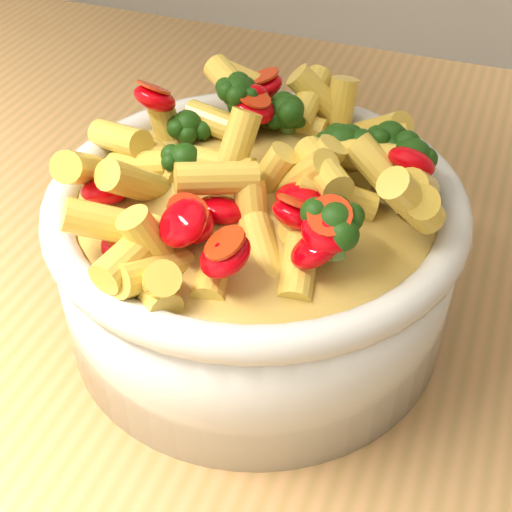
% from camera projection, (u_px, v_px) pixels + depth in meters
% --- Properties ---
extents(table, '(1.20, 0.80, 0.90)m').
position_uv_depth(table, '(364.00, 418.00, 0.52)').
color(table, '#B27E4C').
rests_on(table, ground).
extents(serving_bowl, '(0.24, 0.24, 0.10)m').
position_uv_depth(serving_bowl, '(256.00, 254.00, 0.43)').
color(serving_bowl, silver).
rests_on(serving_bowl, table).
extents(pasta_salad, '(0.19, 0.19, 0.04)m').
position_uv_depth(pasta_salad, '(256.00, 165.00, 0.39)').
color(pasta_salad, '#E4CB48').
rests_on(pasta_salad, serving_bowl).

